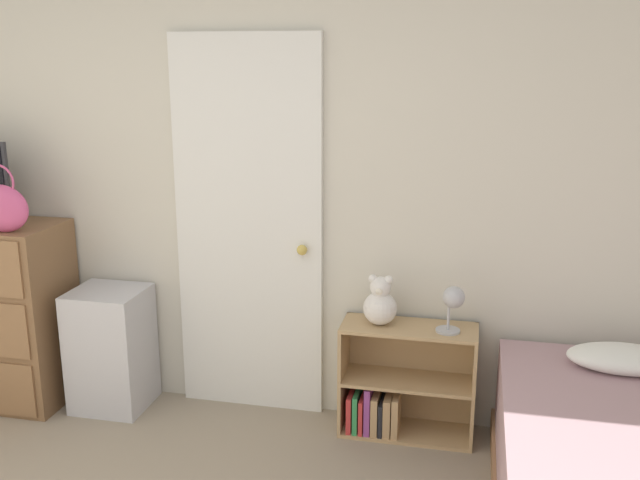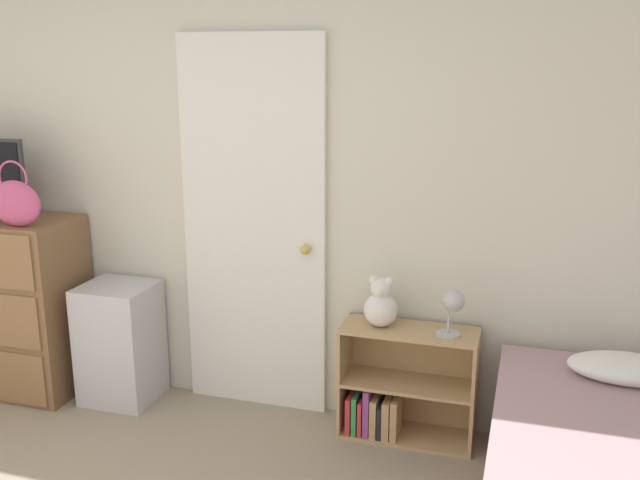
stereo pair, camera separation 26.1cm
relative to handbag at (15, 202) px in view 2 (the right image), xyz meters
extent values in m
cube|color=beige|center=(1.23, 0.43, 0.10)|extent=(10.00, 0.06, 2.55)
cube|color=white|center=(1.22, 0.38, -0.15)|extent=(0.82, 0.04, 2.07)
sphere|color=gold|center=(1.53, 0.33, -0.23)|extent=(0.06, 0.06, 0.06)
ellipsoid|color=#C64C7F|center=(0.00, 0.00, -0.01)|extent=(0.31, 0.10, 0.25)
torus|color=#C64C7F|center=(0.00, 0.00, 0.14)|extent=(0.19, 0.01, 0.19)
cube|color=silver|center=(0.46, 0.19, -0.83)|extent=(0.40, 0.37, 0.69)
cube|color=tan|center=(1.78, 0.24, -0.88)|extent=(0.02, 0.28, 0.60)
cube|color=tan|center=(2.46, 0.24, -0.88)|extent=(0.02, 0.28, 0.60)
cube|color=tan|center=(2.12, 0.24, -1.17)|extent=(0.66, 0.28, 0.02)
cube|color=tan|center=(2.12, 0.24, -0.88)|extent=(0.66, 0.28, 0.02)
cube|color=tan|center=(2.12, 0.24, -0.59)|extent=(0.66, 0.28, 0.02)
cube|color=tan|center=(2.12, 0.38, -0.88)|extent=(0.70, 0.01, 0.60)
cube|color=red|center=(1.83, 0.23, -1.06)|extent=(0.03, 0.23, 0.20)
cube|color=#338C4C|center=(1.86, 0.22, -1.06)|extent=(0.03, 0.20, 0.21)
cube|color=red|center=(1.89, 0.21, -1.07)|extent=(0.02, 0.19, 0.19)
cube|color=#8C3F8C|center=(1.93, 0.20, -1.03)|extent=(0.03, 0.18, 0.26)
cube|color=tan|center=(1.96, 0.22, -1.06)|extent=(0.04, 0.21, 0.21)
cube|color=black|center=(2.00, 0.20, -1.07)|extent=(0.02, 0.17, 0.18)
cube|color=tan|center=(2.03, 0.22, -1.06)|extent=(0.04, 0.22, 0.21)
cube|color=tan|center=(2.07, 0.19, -1.05)|extent=(0.03, 0.16, 0.22)
sphere|color=silver|center=(1.97, 0.24, -0.49)|extent=(0.17, 0.17, 0.17)
sphere|color=silver|center=(1.97, 0.24, -0.37)|extent=(0.11, 0.11, 0.11)
sphere|color=silver|center=(1.97, 0.20, -0.38)|extent=(0.04, 0.04, 0.04)
sphere|color=silver|center=(1.93, 0.24, -0.33)|extent=(0.05, 0.05, 0.05)
sphere|color=silver|center=(2.01, 0.24, -0.33)|extent=(0.05, 0.05, 0.05)
cylinder|color=#B2B2B7|center=(2.32, 0.21, -0.57)|extent=(0.12, 0.12, 0.01)
cylinder|color=#B2B2B7|center=(2.32, 0.21, -0.49)|extent=(0.01, 0.01, 0.14)
sphere|color=#B2B2B7|center=(2.34, 0.20, -0.39)|extent=(0.11, 0.11, 0.11)
ellipsoid|color=white|center=(3.13, 0.10, -0.60)|extent=(0.51, 0.28, 0.12)
camera|label=1|loc=(2.42, -3.19, 0.77)|focal=40.00mm
camera|label=2|loc=(2.67, -3.12, 0.77)|focal=40.00mm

